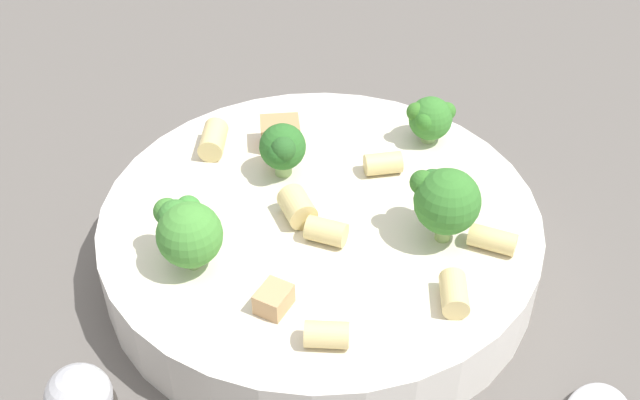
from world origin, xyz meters
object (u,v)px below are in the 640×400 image
object	(u,v)px
broccoli_floret_0	(446,199)
rigatoni_2	(213,140)
rigatoni_5	(327,335)
rigatoni_1	(383,164)
rigatoni_4	(297,207)
chicken_chunk_0	(274,299)
rigatoni_0	(492,240)
rigatoni_6	(326,231)
broccoli_floret_1	(282,148)
pasta_bowl	(320,234)
rigatoni_3	(454,294)
broccoli_floret_3	(187,231)
chicken_chunk_1	(280,134)
broccoli_floret_2	(430,118)

from	to	relation	value
broccoli_floret_0	rigatoni_2	world-z (taller)	broccoli_floret_0
rigatoni_2	rigatoni_5	world-z (taller)	rigatoni_2
rigatoni_1	rigatoni_5	world-z (taller)	same
broccoli_floret_0	rigatoni_4	bearing A→B (deg)	-31.14
chicken_chunk_0	rigatoni_0	bearing A→B (deg)	179.62
chicken_chunk_0	rigatoni_6	bearing A→B (deg)	-139.08
broccoli_floret_1	rigatoni_4	world-z (taller)	broccoli_floret_1
rigatoni_6	chicken_chunk_0	bearing A→B (deg)	40.92
pasta_bowl	rigatoni_3	bearing A→B (deg)	113.08
broccoli_floret_1	broccoli_floret_3	distance (m)	0.09
rigatoni_5	rigatoni_6	xyz separation A→B (m)	(-0.03, -0.07, 0.00)
rigatoni_2	rigatoni_6	size ratio (longest dim) A/B	1.24
rigatoni_5	rigatoni_2	bearing A→B (deg)	-86.80
rigatoni_6	rigatoni_2	bearing A→B (deg)	-70.99
rigatoni_2	rigatoni_3	distance (m)	0.20
chicken_chunk_0	chicken_chunk_1	bearing A→B (deg)	-109.96
broccoli_floret_3	pasta_bowl	bearing A→B (deg)	-169.86
broccoli_floret_0	broccoli_floret_1	world-z (taller)	broccoli_floret_0
rigatoni_0	chicken_chunk_1	size ratio (longest dim) A/B	1.05
rigatoni_3	rigatoni_5	world-z (taller)	same
broccoli_floret_2	rigatoni_2	distance (m)	0.15
broccoli_floret_3	chicken_chunk_0	size ratio (longest dim) A/B	2.23
rigatoni_3	chicken_chunk_0	size ratio (longest dim) A/B	1.31
rigatoni_4	rigatoni_6	world-z (taller)	rigatoni_4
pasta_bowl	rigatoni_4	size ratio (longest dim) A/B	11.64
rigatoni_4	rigatoni_5	xyz separation A→B (m)	(0.02, 0.10, -0.00)
broccoli_floret_2	chicken_chunk_1	size ratio (longest dim) A/B	1.30
rigatoni_3	chicken_chunk_0	xyz separation A→B (m)	(0.09, -0.03, -0.00)
broccoli_floret_3	rigatoni_0	size ratio (longest dim) A/B	1.56
rigatoni_4	rigatoni_5	world-z (taller)	rigatoni_4
broccoli_floret_0	rigatoni_2	xyz separation A→B (m)	(0.10, -0.13, -0.02)
chicken_chunk_0	chicken_chunk_1	world-z (taller)	chicken_chunk_1
chicken_chunk_0	rigatoni_4	bearing A→B (deg)	-119.54
rigatoni_1	chicken_chunk_1	bearing A→B (deg)	-44.87
pasta_bowl	rigatoni_1	world-z (taller)	rigatoni_1
rigatoni_1	chicken_chunk_0	xyz separation A→B (m)	(0.10, 0.09, -0.00)
chicken_chunk_1	broccoli_floret_3	bearing A→B (deg)	47.03
broccoli_floret_1	rigatoni_4	distance (m)	0.05
rigatoni_1	chicken_chunk_0	size ratio (longest dim) A/B	1.24
rigatoni_4	rigatoni_2	bearing A→B (deg)	-71.36
broccoli_floret_1	broccoli_floret_3	size ratio (longest dim) A/B	0.85
pasta_bowl	chicken_chunk_0	size ratio (longest dim) A/B	14.17
pasta_bowl	broccoli_floret_0	bearing A→B (deg)	142.88
pasta_bowl	rigatoni_1	distance (m)	0.06
broccoli_floret_2	broccoli_floret_3	bearing A→B (deg)	18.18
broccoli_floret_0	rigatoni_4	xyz separation A→B (m)	(0.07, -0.04, -0.02)
rigatoni_2	rigatoni_1	bearing A→B (deg)	146.74
broccoli_floret_3	rigatoni_4	size ratio (longest dim) A/B	1.83
pasta_bowl	rigatoni_0	xyz separation A→B (m)	(-0.08, 0.06, 0.02)
rigatoni_0	chicken_chunk_0	xyz separation A→B (m)	(0.13, -0.00, -0.00)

